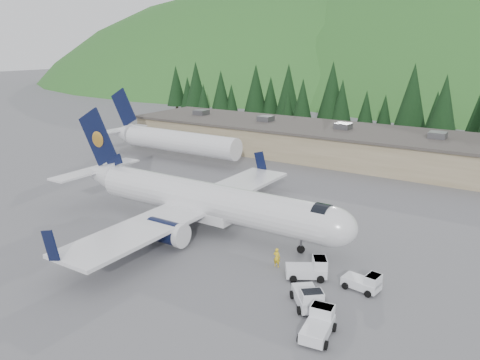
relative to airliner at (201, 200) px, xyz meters
name	(u,v)px	position (x,y,z in m)	size (l,w,h in m)	color
ground	(209,230)	(1.04, 0.00, -3.13)	(600.00, 600.00, 0.00)	#5D5D62
airliner	(201,200)	(0.00, 0.00, 0.00)	(35.30, 33.07, 11.76)	white
second_airliner	(168,139)	(-23.89, 22.00, 0.19)	(27.50, 11.00, 10.05)	white
baggage_tug_a	(364,282)	(18.96, -3.53, -2.44)	(3.09, 2.09, 1.56)	white
baggage_tug_b	(309,298)	(16.30, -8.26, -2.33)	(3.46, 3.65, 1.79)	white
baggage_tug_c	(319,324)	(18.28, -10.94, -2.35)	(2.33, 3.45, 1.74)	white
terminal_building	(315,140)	(-3.97, 38.00, -0.51)	(71.00, 17.00, 6.10)	#8E7D5B
baggage_tug_d	(310,269)	(14.41, -3.93, -2.33)	(3.74, 3.22, 1.79)	white
ramp_worker	(277,257)	(11.13, -3.68, -2.25)	(0.65, 0.43, 1.78)	yellow
tree_line	(347,99)	(-7.50, 62.35, 4.11)	(113.42, 17.91, 14.10)	black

